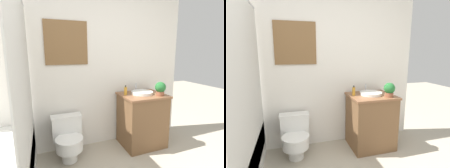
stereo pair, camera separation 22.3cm
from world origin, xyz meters
TOP-DOWN VIEW (x-y plane):
  - wall_back at (-0.00, 1.91)m, footprint 3.48×0.07m
  - toilet at (-0.21, 1.64)m, footprint 0.41×0.49m
  - vanity at (0.91, 1.59)m, footprint 0.65×0.56m
  - sink at (0.91, 1.61)m, footprint 0.33×0.36m
  - soap_bottle at (0.65, 1.65)m, footprint 0.04×0.04m
  - potted_plant at (1.10, 1.43)m, footprint 0.16×0.16m

SIDE VIEW (x-z plane):
  - toilet at x=-0.21m, z-range 0.02..0.59m
  - vanity at x=0.91m, z-range 0.00..0.81m
  - sink at x=0.91m, z-range 0.76..0.89m
  - soap_bottle at x=0.65m, z-range 0.80..0.94m
  - potted_plant at x=1.10m, z-range 0.81..1.02m
  - wall_back at x=0.00m, z-range 0.01..2.51m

